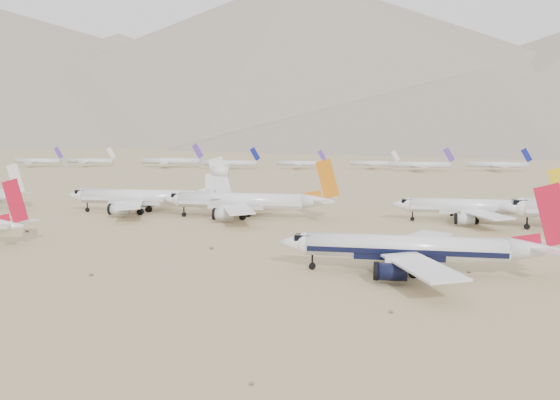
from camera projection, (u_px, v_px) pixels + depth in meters
name	position (u px, v px, depth m)	size (l,w,h in m)	color
ground	(339.00, 269.00, 120.44)	(7000.00, 7000.00, 0.00)	#8E7752
main_airliner	(417.00, 249.00, 115.52)	(49.77, 48.61, 17.56)	silver
row2_gold_tail	(478.00, 207.00, 179.90)	(46.59, 45.56, 16.59)	silver
row2_orange_tail	(248.00, 202.00, 188.60)	(51.86, 50.74, 18.50)	silver
row2_white_trijet	(148.00, 197.00, 199.62)	(52.68, 51.49, 18.67)	silver
distant_storage_row	(484.00, 165.00, 406.11)	(660.60, 56.87, 15.16)	silver
mountain_range	(431.00, 70.00, 1689.73)	(7354.00, 3024.00, 470.00)	slate
desert_scrub	(139.00, 291.00, 102.63)	(206.06, 121.67, 0.63)	brown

